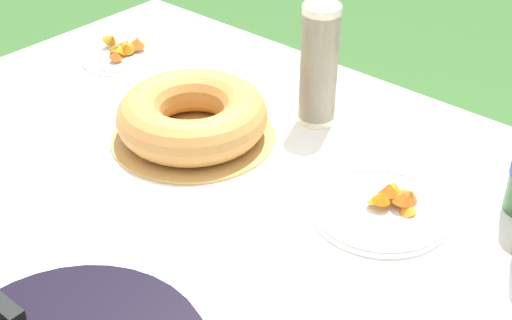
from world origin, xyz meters
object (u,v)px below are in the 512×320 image
object	(u,v)px
bundt_cake	(192,117)
snack_plate_left	(123,53)
snack_plate_right	(382,207)
cup_stack	(319,66)

from	to	relation	value
bundt_cake	snack_plate_left	bearing A→B (deg)	159.31
snack_plate_left	snack_plate_right	world-z (taller)	snack_plate_left
cup_stack	snack_plate_left	size ratio (longest dim) A/B	1.23
cup_stack	snack_plate_left	xyz separation A→B (m)	(-0.50, -0.06, -0.11)
snack_plate_right	bundt_cake	bearing A→B (deg)	-174.47
cup_stack	snack_plate_left	bearing A→B (deg)	-172.73
cup_stack	snack_plate_right	distance (m)	0.32
bundt_cake	cup_stack	bearing A→B (deg)	55.65
bundt_cake	snack_plate_right	distance (m)	0.40
cup_stack	bundt_cake	bearing A→B (deg)	-124.35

